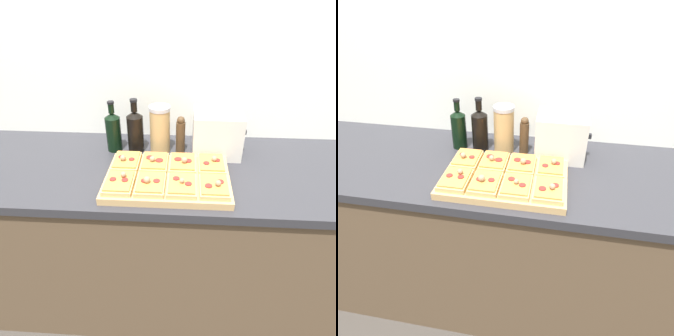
% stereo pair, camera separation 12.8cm
% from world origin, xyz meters
% --- Properties ---
extents(wall_back, '(6.00, 0.06, 2.50)m').
position_xyz_m(wall_back, '(0.00, 0.67, 1.25)').
color(wall_back, silver).
rests_on(wall_back, ground_plane).
extents(kitchen_counter, '(2.63, 0.67, 0.91)m').
position_xyz_m(kitchen_counter, '(0.00, 0.32, 0.46)').
color(kitchen_counter, brown).
rests_on(kitchen_counter, ground_plane).
extents(cutting_board, '(0.52, 0.35, 0.03)m').
position_xyz_m(cutting_board, '(-0.06, 0.20, 0.93)').
color(cutting_board, tan).
rests_on(cutting_board, kitchen_counter).
extents(pizza_slice_back_left, '(0.12, 0.16, 0.05)m').
position_xyz_m(pizza_slice_back_left, '(-0.25, 0.28, 0.96)').
color(pizza_slice_back_left, tan).
rests_on(pizza_slice_back_left, cutting_board).
extents(pizza_slice_back_midleft, '(0.12, 0.16, 0.05)m').
position_xyz_m(pizza_slice_back_midleft, '(-0.13, 0.28, 0.96)').
color(pizza_slice_back_midleft, tan).
rests_on(pizza_slice_back_midleft, cutting_board).
extents(pizza_slice_back_midright, '(0.12, 0.16, 0.05)m').
position_xyz_m(pizza_slice_back_midright, '(0.00, 0.28, 0.96)').
color(pizza_slice_back_midright, tan).
rests_on(pizza_slice_back_midright, cutting_board).
extents(pizza_slice_back_right, '(0.12, 0.16, 0.05)m').
position_xyz_m(pizza_slice_back_right, '(0.13, 0.28, 0.96)').
color(pizza_slice_back_right, tan).
rests_on(pizza_slice_back_right, cutting_board).
extents(pizza_slice_front_left, '(0.12, 0.16, 0.05)m').
position_xyz_m(pizza_slice_front_left, '(-0.25, 0.11, 0.96)').
color(pizza_slice_front_left, tan).
rests_on(pizza_slice_front_left, cutting_board).
extents(pizza_slice_front_midleft, '(0.12, 0.16, 0.06)m').
position_xyz_m(pizza_slice_front_midleft, '(-0.13, 0.11, 0.96)').
color(pizza_slice_front_midleft, tan).
rests_on(pizza_slice_front_midleft, cutting_board).
extents(pizza_slice_front_midright, '(0.12, 0.16, 0.05)m').
position_xyz_m(pizza_slice_front_midright, '(0.00, 0.11, 0.96)').
color(pizza_slice_front_midright, tan).
rests_on(pizza_slice_front_midright, cutting_board).
extents(pizza_slice_front_right, '(0.12, 0.16, 0.05)m').
position_xyz_m(pizza_slice_front_right, '(0.13, 0.11, 0.96)').
color(pizza_slice_front_right, tan).
rests_on(pizza_slice_front_right, cutting_board).
extents(olive_oil_bottle, '(0.07, 0.07, 0.25)m').
position_xyz_m(olive_oil_bottle, '(-0.34, 0.46, 1.02)').
color(olive_oil_bottle, black).
rests_on(olive_oil_bottle, kitchen_counter).
extents(wine_bottle, '(0.08, 0.08, 0.27)m').
position_xyz_m(wine_bottle, '(-0.24, 0.46, 1.02)').
color(wine_bottle, black).
rests_on(wine_bottle, kitchen_counter).
extents(grain_jar_tall, '(0.10, 0.10, 0.24)m').
position_xyz_m(grain_jar_tall, '(-0.12, 0.46, 1.03)').
color(grain_jar_tall, tan).
rests_on(grain_jar_tall, kitchen_counter).
extents(pepper_mill, '(0.04, 0.04, 0.19)m').
position_xyz_m(pepper_mill, '(-0.02, 0.46, 1.00)').
color(pepper_mill, '#47331E').
rests_on(pepper_mill, kitchen_counter).
extents(toaster_oven, '(0.25, 0.19, 0.21)m').
position_xyz_m(toaster_oven, '(0.16, 0.46, 1.02)').
color(toaster_oven, beige).
rests_on(toaster_oven, kitchen_counter).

